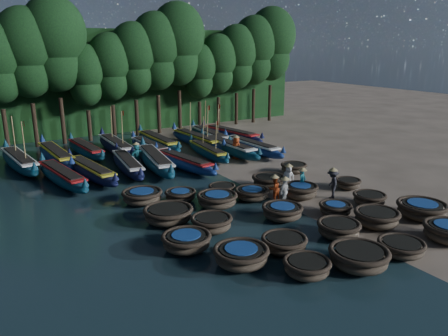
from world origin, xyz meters
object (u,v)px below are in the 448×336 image
coracle_21 (180,195)px  coracle_4 (448,231)px  coracle_18 (301,191)px  long_boat_17 (231,134)px  coracle_1 (307,267)px  coracle_10 (186,241)px  long_boat_4 (155,161)px  long_boat_5 (184,162)px  fisherman_0 (288,176)px  long_boat_8 (252,147)px  coracle_3 (401,247)px  fisherman_5 (137,154)px  long_boat_7 (228,147)px  long_boat_6 (208,151)px  coracle_16 (217,199)px  coracle_19 (348,183)px  coracle_8 (377,218)px  coracle_6 (284,243)px  long_boat_9 (19,161)px  fisherman_4 (285,191)px  coracle_20 (142,196)px  coracle_24 (294,168)px  long_boat_1 (62,176)px  coracle_17 (252,193)px  coracle_22 (222,189)px  coracle_2 (359,257)px  coracle_13 (335,208)px  coracle_7 (339,229)px  coracle_12 (282,211)px  long_boat_15 (197,140)px  coracle_5 (241,255)px  fisherman_1 (302,180)px  coracle_23 (269,181)px  long_boat_12 (116,146)px  long_boat_3 (128,164)px  fisherman_3 (332,183)px  fisherman_2 (274,188)px  coracle_15 (168,214)px  long_boat_16 (210,136)px  long_boat_13 (150,147)px  long_boat_2 (91,171)px  long_boat_11 (86,149)px

coracle_21 → coracle_4: bearing=-54.2°
coracle_18 → long_boat_17: bearing=71.8°
coracle_1 → coracle_10: size_ratio=0.78×
long_boat_4 → long_boat_5: (1.66, -1.15, -0.07)m
fisherman_0 → long_boat_8: bearing=126.1°
coracle_3 → fisherman_5: fisherman_5 is taller
long_boat_7 → long_boat_17: 5.22m
coracle_10 → long_boat_6: long_boat_6 is taller
coracle_16 → coracle_19: bearing=-10.3°
coracle_8 → long_boat_6: size_ratio=0.36×
coracle_6 → long_boat_9: 21.48m
fisherman_4 → fisherman_0: bearing=21.4°
coracle_20 → coracle_24: (11.09, 0.08, -0.04)m
coracle_18 → long_boat_1: 14.96m
long_boat_6 → fisherman_5: (-5.63, 0.60, 0.39)m
coracle_17 → coracle_22: size_ratio=1.39×
coracle_2 → coracle_24: (6.53, 11.55, -0.09)m
coracle_13 → long_boat_7: long_boat_7 is taller
coracle_6 → coracle_7: bearing=-3.7°
coracle_12 → coracle_17: (0.39, 3.21, -0.05)m
coracle_3 → coracle_13: size_ratio=1.13×
coracle_19 → long_boat_15: 15.31m
coracle_24 → coracle_5: bearing=-139.4°
coracle_6 → fisherman_1: size_ratio=1.39×
coracle_24 → long_boat_6: 7.50m
coracle_23 → long_boat_12: 14.72m
long_boat_3 → fisherman_3: bearing=-48.1°
coracle_1 → coracle_7: size_ratio=0.79×
coracle_10 → fisherman_2: bearing=22.1°
long_boat_8 → fisherman_4: bearing=-118.9°
coracle_17 → long_boat_9: 17.40m
coracle_18 → long_boat_15: (1.26, 14.89, 0.11)m
coracle_24 → long_boat_4: long_boat_4 is taller
coracle_16 → fisherman_3: (6.33, -2.29, 0.47)m
fisherman_5 → coracle_12: bearing=-112.7°
coracle_15 → long_boat_17: (13.03, 14.58, 0.11)m
long_boat_4 → long_boat_17: 10.92m
long_boat_5 → coracle_4: bearing=-81.8°
long_boat_3 → fisherman_5: fisherman_5 is taller
coracle_2 → coracle_16: 8.83m
coracle_1 → coracle_24: 13.95m
coracle_13 → fisherman_1: fisherman_1 is taller
coracle_21 → long_boat_6: bearing=51.3°
long_boat_16 → fisherman_3: (-1.58, -16.78, 0.35)m
coracle_10 → coracle_21: 6.16m
coracle_4 → long_boat_13: bearing=102.6°
long_boat_13 → coracle_1: bearing=-97.9°
coracle_7 → coracle_24: coracle_7 is taller
fisherman_2 → fisherman_1: bearing=179.7°
long_boat_2 → long_boat_11: 6.49m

